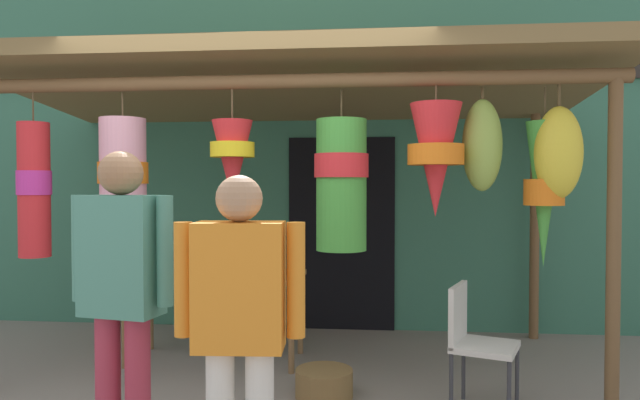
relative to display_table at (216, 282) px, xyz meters
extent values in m
cube|color=#387056|center=(0.49, 1.31, 1.49)|extent=(10.35, 0.25, 4.32)
cube|color=#2D2823|center=(0.49, 1.16, 2.01)|extent=(9.32, 0.04, 0.24)
cube|color=black|center=(1.01, 1.17, 0.33)|extent=(1.10, 0.03, 2.00)
cylinder|color=brown|center=(2.91, -0.88, 0.44)|extent=(0.09, 0.09, 2.22)
cylinder|color=brown|center=(-1.47, 1.00, 0.44)|extent=(0.09, 0.09, 2.22)
cylinder|color=brown|center=(2.91, 1.00, 0.44)|extent=(0.09, 0.09, 2.22)
cylinder|color=brown|center=(0.72, -0.88, 1.55)|extent=(4.58, 0.10, 0.10)
cylinder|color=brown|center=(0.72, 1.00, 1.70)|extent=(4.58, 0.10, 0.10)
cube|color=olive|center=(0.72, 0.06, 1.67)|extent=(4.88, 2.39, 0.33)
cylinder|color=brown|center=(-1.07, -0.90, 1.39)|extent=(0.01, 0.01, 0.21)
cylinder|color=red|center=(-1.07, -0.90, 0.80)|extent=(0.22, 0.22, 0.96)
cylinder|color=#D13399|center=(-1.07, -0.90, 0.85)|extent=(0.24, 0.24, 0.17)
cylinder|color=brown|center=(-0.43, -0.85, 1.40)|extent=(0.01, 0.01, 0.18)
cylinder|color=pink|center=(-0.43, -0.85, 0.89)|extent=(0.32, 0.32, 0.85)
cylinder|color=orange|center=(-0.43, -0.85, 0.92)|extent=(0.35, 0.35, 0.15)
cylinder|color=brown|center=(0.38, -0.89, 1.39)|extent=(0.01, 0.01, 0.21)
cone|color=red|center=(0.38, -0.89, 1.00)|extent=(0.28, 0.28, 0.57)
cylinder|color=yellow|center=(0.38, -0.89, 1.08)|extent=(0.31, 0.31, 0.10)
cylinder|color=brown|center=(1.13, -0.81, 1.39)|extent=(0.01, 0.01, 0.20)
cylinder|color=green|center=(1.13, -0.81, 0.84)|extent=(0.35, 0.35, 0.91)
cylinder|color=red|center=(1.13, -0.81, 0.97)|extent=(0.38, 0.38, 0.16)
cylinder|color=brown|center=(1.76, -0.91, 1.44)|extent=(0.01, 0.01, 0.12)
cone|color=red|center=(1.76, -0.91, 1.00)|extent=(0.35, 0.35, 0.76)
cylinder|color=orange|center=(1.76, -0.91, 1.04)|extent=(0.37, 0.37, 0.14)
cylinder|color=brown|center=(2.49, -0.79, 1.38)|extent=(0.01, 0.01, 0.23)
cone|color=green|center=(2.49, -0.79, 0.77)|extent=(0.24, 0.24, 0.98)
cylinder|color=orange|center=(2.49, -0.79, 0.79)|extent=(0.26, 0.26, 0.18)
cylinder|color=#4C3D23|center=(2.56, -0.87, 1.43)|extent=(0.02, 0.02, 0.14)
ellipsoid|color=yellow|center=(2.56, -0.87, 1.05)|extent=(0.31, 0.26, 0.61)
cylinder|color=#4C3D23|center=(2.08, -0.82, 1.45)|extent=(0.02, 0.02, 0.08)
ellipsoid|color=#89A842|center=(2.08, -0.82, 1.10)|extent=(0.27, 0.23, 0.62)
cube|color=brown|center=(0.00, 0.00, 0.06)|extent=(1.49, 0.65, 0.04)
cylinder|color=brown|center=(-0.69, -0.27, -0.32)|extent=(0.05, 0.05, 0.71)
cylinder|color=brown|center=(0.69, -0.27, -0.32)|extent=(0.05, 0.05, 0.71)
cylinder|color=brown|center=(-0.69, 0.27, -0.32)|extent=(0.05, 0.05, 0.71)
cylinder|color=brown|center=(0.69, 0.27, -0.32)|extent=(0.05, 0.05, 0.71)
ellipsoid|color=green|center=(-0.09, 0.02, 0.17)|extent=(0.83, 0.58, 0.18)
ellipsoid|color=pink|center=(0.03, -0.05, 0.17)|extent=(0.37, 0.29, 0.12)
cube|color=beige|center=(2.09, -0.94, -0.23)|extent=(0.52, 0.52, 0.04)
cube|color=beige|center=(1.92, -0.87, -0.03)|extent=(0.18, 0.39, 0.40)
cylinder|color=#333338|center=(2.19, -1.17, -0.45)|extent=(0.03, 0.03, 0.44)
cylinder|color=#333338|center=(2.32, -0.83, -0.45)|extent=(0.03, 0.03, 0.44)
cylinder|color=#333338|center=(1.85, -1.04, -0.45)|extent=(0.03, 0.03, 0.44)
cylinder|color=#333338|center=(1.98, -0.70, -0.45)|extent=(0.03, 0.03, 0.44)
cylinder|color=brown|center=(1.00, -0.77, -0.57)|extent=(0.41, 0.41, 0.20)
cube|color=orange|center=(0.75, -2.26, 0.38)|extent=(0.41, 0.25, 0.58)
cylinder|color=orange|center=(1.01, -2.25, 0.41)|extent=(0.08, 0.08, 0.52)
cylinder|color=orange|center=(0.50, -2.28, 0.41)|extent=(0.08, 0.08, 0.52)
sphere|color=tan|center=(0.75, -2.26, 0.78)|extent=(0.21, 0.21, 0.21)
cylinder|color=#B23347|center=(0.14, -1.95, -0.26)|extent=(0.13, 0.13, 0.83)
cylinder|color=#B23347|center=(-0.04, -1.92, -0.26)|extent=(0.13, 0.13, 0.83)
cube|color=#4C8E7A|center=(0.05, -1.93, 0.47)|extent=(0.43, 0.29, 0.62)
cylinder|color=#4C8E7A|center=(0.30, -1.98, 0.50)|extent=(0.08, 0.08, 0.56)
cylinder|color=#4C8E7A|center=(-0.20, -1.89, 0.50)|extent=(0.08, 0.08, 0.56)
sphere|color=#9E704C|center=(0.05, -1.93, 0.90)|extent=(0.23, 0.23, 0.23)
camera|label=1|loc=(1.37, -4.80, 0.84)|focal=32.32mm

